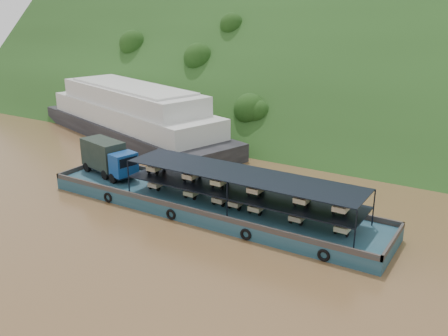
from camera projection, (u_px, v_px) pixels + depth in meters
The scene contains 4 objects.
ground at pixel (225, 211), 48.68m from camera, with size 160.00×160.00×0.00m, color brown.
hillside at pixel (346, 132), 77.73m from camera, with size 140.00×28.00×28.00m, color #1C3513.
cargo_barge at pixel (196, 196), 48.99m from camera, with size 35.00×7.18×4.98m.
passenger_ferry at pixel (133, 115), 73.19m from camera, with size 40.25×20.91×7.92m.
Camera 1 is at (23.32, -38.21, 19.57)m, focal length 40.00 mm.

